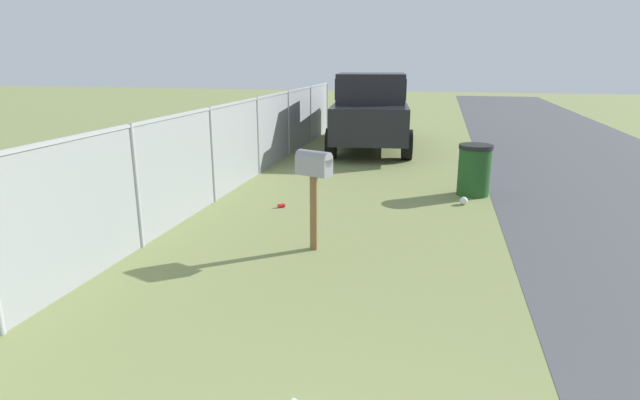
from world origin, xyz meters
The scene contains 7 objects.
mailbox centered at (5.27, 1.12, 1.06)m, with size 0.35×0.50×1.34m.
pickup_truck centered at (13.42, 1.47, 1.11)m, with size 5.58×2.63×2.09m.
trash_bin centered at (8.69, -1.10, 0.48)m, with size 0.61×0.61×0.95m.
fence_section centered at (8.35, 3.42, 0.90)m, with size 16.54×0.07×1.67m.
litter_can_by_mailbox centered at (7.07, 2.14, 0.03)m, with size 0.07×0.07×0.12m, color red.
litter_bag_near_hydrant centered at (7.96, -0.92, 0.07)m, with size 0.14×0.14×0.14m, color silver.
litter_wrapper_midfield_b centered at (7.18, 1.62, 0.00)m, with size 0.12×0.08×0.01m, color silver.
Camera 1 is at (-1.00, -0.42, 2.47)m, focal length 28.76 mm.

